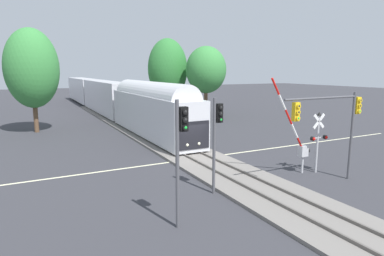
{
  "coord_description": "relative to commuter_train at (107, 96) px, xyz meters",
  "views": [
    {
      "loc": [
        -11.25,
        -21.18,
        6.54
      ],
      "look_at": [
        0.6,
        1.85,
        2.0
      ],
      "focal_mm": 30.88,
      "sensor_mm": 36.0,
      "label": 1
    }
  ],
  "objects": [
    {
      "name": "oak_behind_train",
      "position": [
        -10.14,
        -10.95,
        3.98
      ],
      "size": [
        5.41,
        5.41,
        10.86
      ],
      "color": "brown",
      "rests_on": "ground"
    },
    {
      "name": "traffic_signal_near_left",
      "position": [
        -5.71,
        -37.7,
        0.88
      ],
      "size": [
        0.53,
        0.38,
        5.4
      ],
      "color": "#4C4C51",
      "rests_on": "ground"
    },
    {
      "name": "crossing_gate_near",
      "position": [
        4.15,
        -34.48,
        -0.73
      ],
      "size": [
        3.38,
        0.4,
        6.12
      ],
      "color": "#B7B7BC",
      "rests_on": "ground"
    },
    {
      "name": "oak_far_right",
      "position": [
        11.64,
        -9.24,
        3.85
      ],
      "size": [
        5.58,
        5.58,
        9.84
      ],
      "color": "brown",
      "rests_on": "ground"
    },
    {
      "name": "road_centre_stripe",
      "position": [
        -0.0,
        -28.31,
        -2.74
      ],
      "size": [
        44.0,
        0.2,
        0.01
      ],
      "color": "beige",
      "rests_on": "ground"
    },
    {
      "name": "ground_plane",
      "position": [
        -0.0,
        -28.31,
        -2.74
      ],
      "size": [
        220.0,
        220.0,
        0.0
      ],
      "primitive_type": "plane",
      "color": "#333338"
    },
    {
      "name": "elm_centre_background",
      "position": [
        8.14,
        -3.94,
        3.98
      ],
      "size": [
        5.8,
        5.8,
        11.15
      ],
      "color": "#4C3828",
      "rests_on": "ground"
    },
    {
      "name": "commuter_train",
      "position": [
        0.0,
        0.0,
        0.0
      ],
      "size": [
        3.04,
        59.61,
        5.16
      ],
      "color": "silver",
      "rests_on": "railway_track"
    },
    {
      "name": "railway_track",
      "position": [
        -0.0,
        -28.31,
        -2.64
      ],
      "size": [
        4.4,
        80.0,
        0.32
      ],
      "color": "slate",
      "rests_on": "ground"
    },
    {
      "name": "traffic_signal_near_right",
      "position": [
        4.45,
        -36.69,
        1.28
      ],
      "size": [
        5.83,
        0.38,
        5.29
      ],
      "color": "#4C4C51",
      "rests_on": "ground"
    },
    {
      "name": "crossing_signal_mast",
      "position": [
        5.32,
        -34.87,
        -0.33
      ],
      "size": [
        1.36,
        0.44,
        3.94
      ],
      "color": "#B2B2B7",
      "rests_on": "ground"
    },
    {
      "name": "traffic_signal_median",
      "position": [
        -2.35,
        -35.01,
        0.71
      ],
      "size": [
        0.53,
        0.38,
        5.14
      ],
      "color": "#4C4C51",
      "rests_on": "ground"
    }
  ]
}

